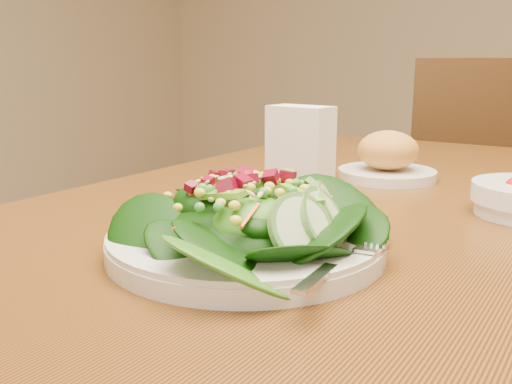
# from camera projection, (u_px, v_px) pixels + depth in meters

# --- Properties ---
(dining_table) EXTENTS (0.90, 1.40, 0.75)m
(dining_table) POSITION_uv_depth(u_px,v_px,m) (373.00, 271.00, 0.84)
(dining_table) COLOR brown
(dining_table) RESTS_ON ground_plane
(chair_far) EXTENTS (0.56, 0.56, 0.96)m
(chair_far) POSITION_uv_depth(u_px,v_px,m) (475.00, 202.00, 1.83)
(chair_far) COLOR #3B240F
(chair_far) RESTS_ON ground_plane
(salad_plate) EXTENTS (0.30, 0.29, 0.08)m
(salad_plate) POSITION_uv_depth(u_px,v_px,m) (254.00, 226.00, 0.60)
(salad_plate) COLOR silver
(salad_plate) RESTS_ON dining_table
(bread_plate) EXTENTS (0.17, 0.17, 0.08)m
(bread_plate) POSITION_uv_depth(u_px,v_px,m) (388.00, 159.00, 0.98)
(bread_plate) COLOR silver
(bread_plate) RESTS_ON dining_table
(napkin_holder) EXTENTS (0.10, 0.06, 0.13)m
(napkin_holder) POSITION_uv_depth(u_px,v_px,m) (300.00, 145.00, 0.92)
(napkin_holder) COLOR white
(napkin_holder) RESTS_ON dining_table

